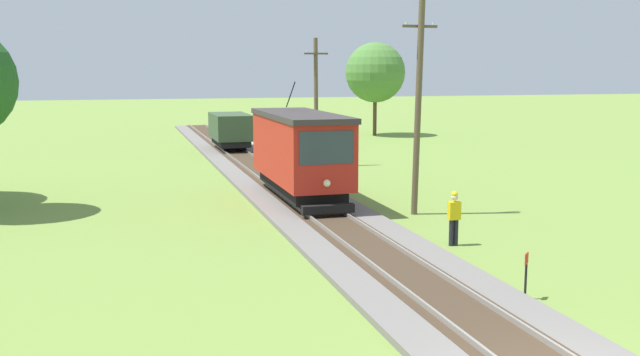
% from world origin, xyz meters
% --- Properties ---
extents(red_tram, '(2.60, 8.54, 4.79)m').
position_xyz_m(red_tram, '(0.00, 18.54, 2.19)').
color(red_tram, red).
rests_on(red_tram, rail_right).
extents(freight_car, '(2.40, 5.20, 2.31)m').
position_xyz_m(freight_car, '(0.00, 37.84, 1.56)').
color(freight_car, '#384C33').
rests_on(freight_car, rail_right).
extents(utility_pole_near_tram, '(1.40, 0.58, 8.21)m').
position_xyz_m(utility_pole_near_tram, '(3.68, 14.67, 4.20)').
color(utility_pole_near_tram, brown).
rests_on(utility_pole_near_tram, ground).
extents(utility_pole_mid, '(1.40, 0.46, 7.42)m').
position_xyz_m(utility_pole_mid, '(3.68, 29.13, 3.81)').
color(utility_pole_mid, brown).
rests_on(utility_pole_mid, ground).
extents(trackside_signal_marker, '(0.21, 0.21, 1.18)m').
position_xyz_m(trackside_signal_marker, '(2.14, 4.51, 0.67)').
color(trackside_signal_marker, black).
rests_on(trackside_signal_marker, ground).
extents(gravel_pile, '(2.77, 2.77, 0.80)m').
position_xyz_m(gravel_pile, '(3.60, 43.28, 0.40)').
color(gravel_pile, '#9E998E').
rests_on(gravel_pile, ground).
extents(track_worker, '(0.39, 0.26, 1.78)m').
position_xyz_m(track_worker, '(2.89, 9.89, 0.98)').
color(track_worker, black).
rests_on(track_worker, ground).
extents(tree_left_far, '(5.11, 5.11, 7.95)m').
position_xyz_m(tree_left_far, '(13.82, 46.64, 5.38)').
color(tree_left_far, '#4C3823').
rests_on(tree_left_far, ground).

